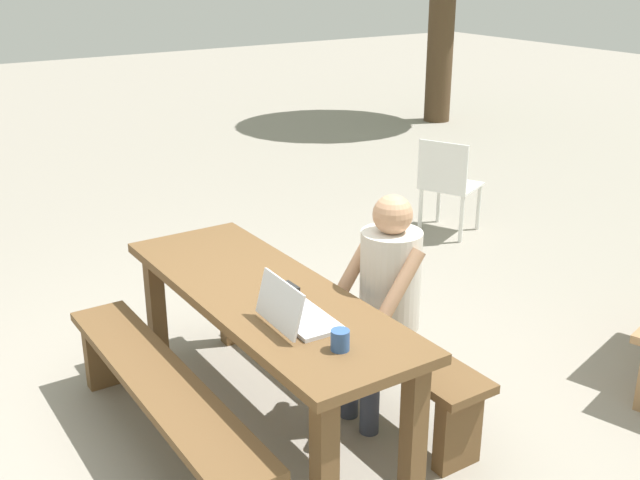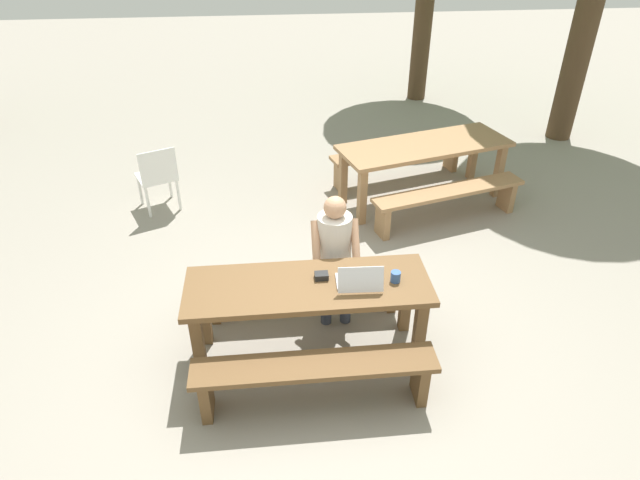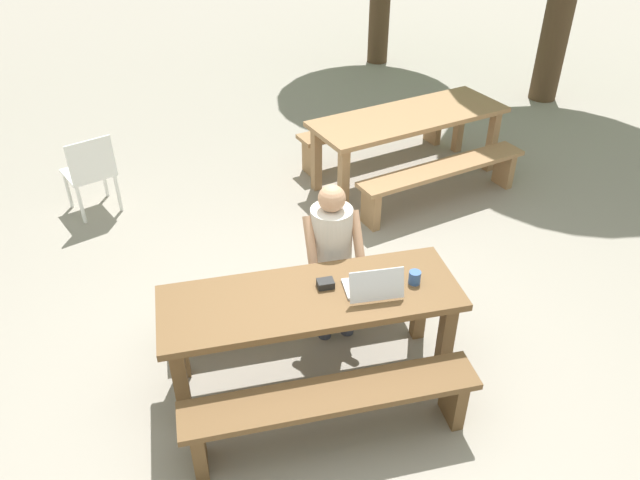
{
  "view_description": "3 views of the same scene",
  "coord_description": "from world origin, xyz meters",
  "px_view_note": "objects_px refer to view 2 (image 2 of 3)",
  "views": [
    {
      "loc": [
        3.03,
        -1.67,
        2.32
      ],
      "look_at": [
        0.12,
        0.25,
        1.0
      ],
      "focal_mm": 43.14,
      "sensor_mm": 36.0,
      "label": 1
    },
    {
      "loc": [
        -0.25,
        -3.47,
        3.42
      ],
      "look_at": [
        0.12,
        0.25,
        1.0
      ],
      "focal_mm": 30.77,
      "sensor_mm": 36.0,
      "label": 2
    },
    {
      "loc": [
        -0.65,
        -3.01,
        3.29
      ],
      "look_at": [
        0.12,
        0.25,
        1.0
      ],
      "focal_mm": 34.33,
      "sensor_mm": 36.0,
      "label": 3
    }
  ],
  "objects_px": {
    "picnic_table_mid": "(424,152)",
    "coffee_mug": "(396,277)",
    "person_seated": "(335,249)",
    "laptop": "(359,280)",
    "plastic_chair": "(158,177)",
    "picnic_table_front": "(308,296)",
    "small_pouch": "(321,276)"
  },
  "relations": [
    {
      "from": "coffee_mug",
      "to": "laptop",
      "type": "bearing_deg",
      "value": -173.5
    },
    {
      "from": "person_seated",
      "to": "picnic_table_mid",
      "type": "xyz_separation_m",
      "value": [
        1.38,
        2.12,
        -0.06
      ]
    },
    {
      "from": "small_pouch",
      "to": "plastic_chair",
      "type": "distance_m",
      "value": 3.17
    },
    {
      "from": "person_seated",
      "to": "picnic_table_mid",
      "type": "bearing_deg",
      "value": 57.03
    },
    {
      "from": "picnic_table_front",
      "to": "small_pouch",
      "type": "height_order",
      "value": "small_pouch"
    },
    {
      "from": "picnic_table_mid",
      "to": "coffee_mug",
      "type": "bearing_deg",
      "value": -125.26
    },
    {
      "from": "picnic_table_front",
      "to": "coffee_mug",
      "type": "relative_size",
      "value": 21.93
    },
    {
      "from": "picnic_table_front",
      "to": "small_pouch",
      "type": "bearing_deg",
      "value": 28.96
    },
    {
      "from": "laptop",
      "to": "coffee_mug",
      "type": "distance_m",
      "value": 0.3
    },
    {
      "from": "picnic_table_front",
      "to": "picnic_table_mid",
      "type": "height_order",
      "value": "picnic_table_mid"
    },
    {
      "from": "small_pouch",
      "to": "coffee_mug",
      "type": "xyz_separation_m",
      "value": [
        0.59,
        -0.1,
        0.02
      ]
    },
    {
      "from": "coffee_mug",
      "to": "person_seated",
      "type": "distance_m",
      "value": 0.71
    },
    {
      "from": "picnic_table_mid",
      "to": "person_seated",
      "type": "bearing_deg",
      "value": -138.6
    },
    {
      "from": "picnic_table_front",
      "to": "small_pouch",
      "type": "distance_m",
      "value": 0.2
    },
    {
      "from": "plastic_chair",
      "to": "picnic_table_mid",
      "type": "distance_m",
      "value": 3.28
    },
    {
      "from": "small_pouch",
      "to": "person_seated",
      "type": "relative_size",
      "value": 0.09
    },
    {
      "from": "laptop",
      "to": "small_pouch",
      "type": "bearing_deg",
      "value": -21.84
    },
    {
      "from": "laptop",
      "to": "person_seated",
      "type": "distance_m",
      "value": 0.62
    },
    {
      "from": "plastic_chair",
      "to": "picnic_table_front",
      "type": "bearing_deg",
      "value": 96.99
    },
    {
      "from": "coffee_mug",
      "to": "plastic_chair",
      "type": "distance_m",
      "value": 3.6
    },
    {
      "from": "small_pouch",
      "to": "plastic_chair",
      "type": "xyz_separation_m",
      "value": [
        -1.73,
        2.64,
        -0.32
      ]
    },
    {
      "from": "person_seated",
      "to": "small_pouch",
      "type": "bearing_deg",
      "value": -109.7
    },
    {
      "from": "picnic_table_front",
      "to": "laptop",
      "type": "relative_size",
      "value": 5.39
    },
    {
      "from": "laptop",
      "to": "person_seated",
      "type": "height_order",
      "value": "person_seated"
    },
    {
      "from": "small_pouch",
      "to": "person_seated",
      "type": "distance_m",
      "value": 0.5
    },
    {
      "from": "picnic_table_front",
      "to": "picnic_table_mid",
      "type": "distance_m",
      "value": 3.13
    },
    {
      "from": "plastic_chair",
      "to": "coffee_mug",
      "type": "bearing_deg",
      "value": 106.38
    },
    {
      "from": "laptop",
      "to": "person_seated",
      "type": "bearing_deg",
      "value": -76.21
    },
    {
      "from": "laptop",
      "to": "picnic_table_mid",
      "type": "bearing_deg",
      "value": -112.39
    },
    {
      "from": "plastic_chair",
      "to": "small_pouch",
      "type": "bearing_deg",
      "value": 99.36
    },
    {
      "from": "laptop",
      "to": "picnic_table_mid",
      "type": "distance_m",
      "value": 3.0
    },
    {
      "from": "laptop",
      "to": "plastic_chair",
      "type": "distance_m",
      "value": 3.45
    }
  ]
}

